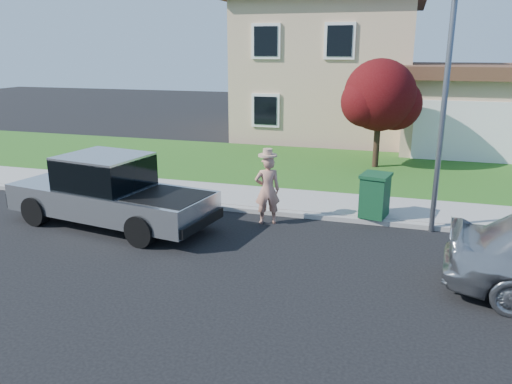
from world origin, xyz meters
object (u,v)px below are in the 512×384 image
Objects in this scene: street_lamp at (444,102)px; trash_bin at (375,195)px; pickup_truck at (110,193)px; ornamental_tree at (381,99)px; woman at (267,189)px.

trash_bin is at bearing 163.01° from street_lamp.
ornamental_tree reaches higher than pickup_truck.
street_lamp is at bearing 21.69° from pickup_truck.
ornamental_tree is (2.29, 6.87, 1.67)m from woman.
pickup_truck is 5.08× the size of trash_bin.
ornamental_tree is at bearing 62.47° from pickup_truck.
ornamental_tree is 3.49× the size of trash_bin.
pickup_truck is at bearing -126.73° from ornamental_tree.
woman is 2.75m from trash_bin.
pickup_truck is at bearing -5.24° from woman.
trash_bin is at bearing -87.14° from ornamental_tree.
woman is at bearing -148.82° from trash_bin.
ornamental_tree is at bearing 104.71° from trash_bin.
woman is 0.35× the size of street_lamp.
ornamental_tree is at bearing -131.68° from woman.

